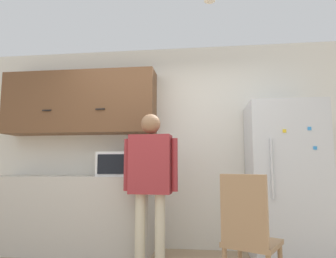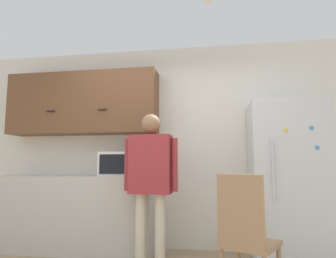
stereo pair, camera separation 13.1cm
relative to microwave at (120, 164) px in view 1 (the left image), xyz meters
name	(u,v)px [view 1 (the left image)]	position (x,y,z in m)	size (l,w,h in m)	color
back_wall	(166,145)	(0.55, 0.35, 0.26)	(6.00, 0.06, 2.70)	silver
counter	(72,213)	(-0.62, 0.02, -0.62)	(2.07, 0.59, 0.94)	#BCB7AD
upper_cabinets	(80,103)	(-0.62, 0.13, 0.82)	(2.07, 0.39, 0.84)	brown
microwave	(120,164)	(0.00, 0.00, 0.00)	(0.51, 0.39, 0.30)	white
person	(150,172)	(0.47, -0.45, -0.09)	(0.60, 0.24, 1.64)	beige
refrigerator	(285,181)	(1.98, -0.05, -0.19)	(0.82, 0.75, 1.80)	silver
chair	(248,232)	(1.41, -1.11, -0.55)	(0.56, 0.56, 1.01)	#997551
ceiling_light	(210,0)	(1.13, -0.91, 1.59)	(0.11, 0.11, 0.01)	white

